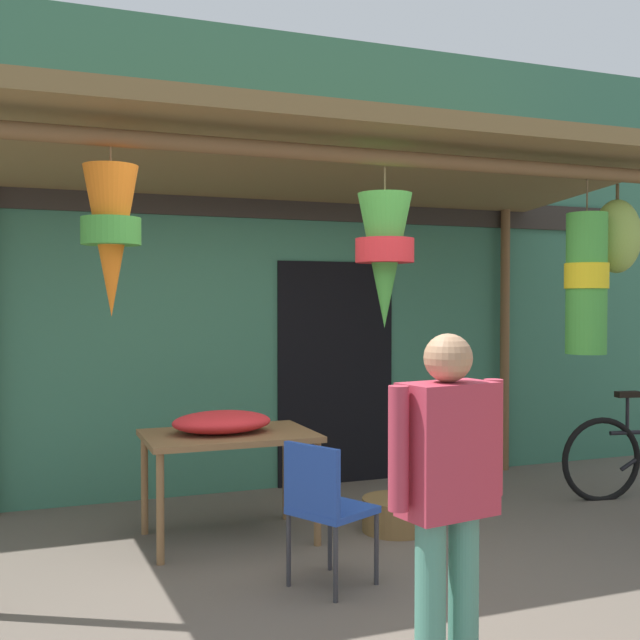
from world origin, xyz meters
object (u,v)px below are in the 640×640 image
flower_heap_on_table (224,422)px  wicker_basket_by_table (396,514)px  folding_chair (324,502)px  customer_foreground (448,483)px  display_table (229,444)px

flower_heap_on_table → wicker_basket_by_table: (1.20, -0.23, -0.70)m
flower_heap_on_table → folding_chair: flower_heap_on_table is taller
folding_chair → wicker_basket_by_table: 1.29m
wicker_basket_by_table → customer_foreground: (-0.82, -2.12, 0.76)m
display_table → flower_heap_on_table: flower_heap_on_table is taller
flower_heap_on_table → display_table: bearing=-3.9°
folding_chair → wicker_basket_by_table: (0.89, 0.85, -0.38)m
wicker_basket_by_table → folding_chair: bearing=-136.1°
wicker_basket_by_table → customer_foreground: size_ratio=0.32×
display_table → wicker_basket_by_table: (1.17, -0.23, -0.54)m
display_table → customer_foreground: 2.38m
display_table → wicker_basket_by_table: size_ratio=2.37×
folding_chair → wicker_basket_by_table: bearing=43.9°
display_table → folding_chair: folding_chair is taller
display_table → customer_foreground: bearing=-81.6°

